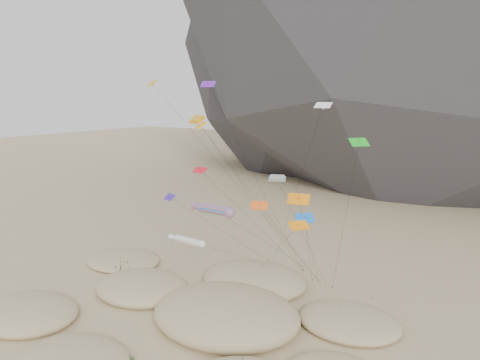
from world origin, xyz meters
name	(u,v)px	position (x,y,z in m)	size (l,w,h in m)	color
ground	(182,340)	(0.00, 0.00, 0.00)	(500.00, 500.00, 0.00)	#CCB789
dunes	(199,314)	(-1.36, 4.62, 0.76)	(51.23, 37.83, 4.53)	#CCB789
dune_grass	(197,320)	(-0.55, 3.17, 0.86)	(41.44, 26.86, 1.61)	black
kite_stakes	(300,276)	(2.63, 22.75, 0.15)	(20.39, 5.15, 0.30)	#3F2D1E
rainbow_tube_kite	(213,209)	(-2.36, 8.84, 12.23)	(9.41, 19.12, 13.21)	#FF501A
white_tube_kite	(188,241)	(-4.35, 6.34, 8.61)	(6.69, 18.98, 9.28)	silver
orange_parafoil	(198,121)	(-6.73, 11.65, 22.51)	(10.05, 17.07, 23.29)	orange
multi_parafoil	(278,180)	(4.39, 12.61, 15.93)	(3.68, 10.51, 16.55)	orange
delta_kites	(253,164)	(1.56, 11.52, 17.78)	(29.48, 20.43, 27.70)	orange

